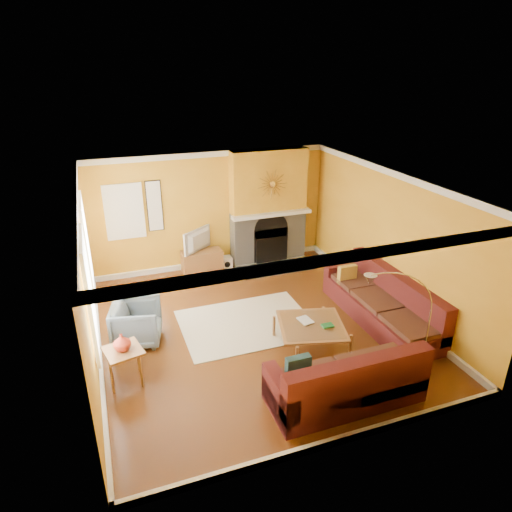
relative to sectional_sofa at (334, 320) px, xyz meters
name	(u,v)px	position (x,y,z in m)	size (l,w,h in m)	color
floor	(255,328)	(-1.10, 0.92, -0.46)	(5.50, 6.00, 0.02)	brown
ceiling	(254,183)	(-1.10, 0.92, 2.26)	(5.50, 6.00, 0.02)	white
wall_back	(210,211)	(-1.10, 3.93, 0.90)	(5.50, 0.02, 2.70)	gold
wall_front	(343,360)	(-1.10, -2.09, 0.90)	(5.50, 0.02, 2.70)	gold
wall_left	(86,286)	(-3.86, 0.92, 0.90)	(0.02, 6.00, 2.70)	gold
wall_right	(390,241)	(1.66, 0.92, 0.90)	(0.02, 6.00, 2.70)	gold
baseboard	(255,325)	(-1.10, 0.92, -0.39)	(5.50, 6.00, 0.12)	white
crown_molding	(254,188)	(-1.10, 0.92, 2.19)	(5.50, 6.00, 0.12)	white
window_left_near	(86,246)	(-3.82, 2.22, 1.05)	(0.06, 1.22, 1.72)	white
window_left_far	(88,294)	(-3.82, 0.32, 1.05)	(0.06, 1.22, 1.72)	white
window_back	(124,212)	(-3.00, 3.88, 1.10)	(0.82, 0.06, 1.22)	white
wall_art	(155,206)	(-2.35, 3.89, 1.15)	(0.34, 0.04, 1.14)	white
fireplace	(268,207)	(0.25, 3.72, 0.90)	(1.80, 0.40, 2.70)	gray
mantel	(272,214)	(0.25, 3.48, 0.80)	(1.92, 0.22, 0.08)	white
hearth	(276,267)	(0.25, 3.17, -0.42)	(1.80, 0.70, 0.06)	gray
sunburst	(272,184)	(0.25, 3.49, 1.50)	(0.70, 0.04, 0.70)	olive
rug	(247,323)	(-1.20, 1.09, -0.44)	(2.40, 1.80, 0.02)	beige
sectional_sofa	(334,320)	(0.00, 0.00, 0.00)	(3.29, 3.56, 0.90)	#571C1D
coffee_table	(311,335)	(-0.39, 0.06, -0.24)	(1.08, 1.08, 0.43)	white
media_console	(202,261)	(-1.43, 3.62, -0.20)	(0.92, 0.42, 0.51)	#9B6838
tv	(201,240)	(-1.43, 3.62, 0.32)	(0.92, 0.12, 0.53)	black
subwoofer	(226,262)	(-0.85, 3.64, -0.32)	(0.27, 0.27, 0.27)	white
armchair	(137,323)	(-3.16, 1.21, -0.08)	(0.79, 0.81, 0.74)	slate
side_table	(125,366)	(-3.46, 0.16, -0.16)	(0.52, 0.52, 0.58)	#9B6838
vase	(122,342)	(-3.46, 0.16, 0.26)	(0.26, 0.26, 0.27)	red
book	(300,322)	(-0.55, 0.17, -0.01)	(0.21, 0.28, 0.03)	white
arc_lamp	(400,328)	(0.36, -1.24, 0.50)	(1.23, 0.36, 1.91)	silver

